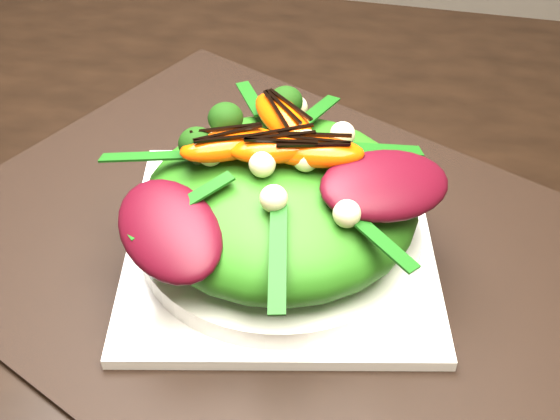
% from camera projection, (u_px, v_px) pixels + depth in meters
% --- Properties ---
extents(dining_table, '(1.60, 0.90, 0.75)m').
position_uv_depth(dining_table, '(228.00, 258.00, 0.61)').
color(dining_table, black).
rests_on(dining_table, floor).
extents(placemat, '(0.64, 0.58, 0.00)m').
position_uv_depth(placemat, '(280.00, 251.00, 0.58)').
color(placemat, black).
rests_on(placemat, dining_table).
extents(plate_base, '(0.28, 0.28, 0.01)m').
position_uv_depth(plate_base, '(280.00, 244.00, 0.58)').
color(plate_base, white).
rests_on(plate_base, placemat).
extents(salad_bowl, '(0.26, 0.26, 0.02)m').
position_uv_depth(salad_bowl, '(280.00, 233.00, 0.57)').
color(salad_bowl, white).
rests_on(salad_bowl, plate_base).
extents(lettuce_mound, '(0.25, 0.25, 0.07)m').
position_uv_depth(lettuce_mound, '(280.00, 201.00, 0.55)').
color(lettuce_mound, '#2E7115').
rests_on(lettuce_mound, salad_bowl).
extents(radicchio_leaf, '(0.11, 0.11, 0.02)m').
position_uv_depth(radicchio_leaf, '(385.00, 185.00, 0.51)').
color(radicchio_leaf, '#3D0610').
rests_on(radicchio_leaf, lettuce_mound).
extents(orange_segment, '(0.07, 0.03, 0.02)m').
position_uv_depth(orange_segment, '(275.00, 145.00, 0.52)').
color(orange_segment, '#FF4304').
rests_on(orange_segment, lettuce_mound).
extents(broccoli_floret, '(0.05, 0.05, 0.04)m').
position_uv_depth(broccoli_floret, '(210.00, 117.00, 0.55)').
color(broccoli_floret, black).
rests_on(broccoli_floret, lettuce_mound).
extents(macadamia_nut, '(0.02, 0.02, 0.02)m').
position_uv_depth(macadamia_nut, '(311.00, 195.00, 0.49)').
color(macadamia_nut, '#BFBB86').
rests_on(macadamia_nut, lettuce_mound).
extents(balsamic_drizzle, '(0.04, 0.00, 0.00)m').
position_uv_depth(balsamic_drizzle, '(275.00, 133.00, 0.52)').
color(balsamic_drizzle, black).
rests_on(balsamic_drizzle, orange_segment).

